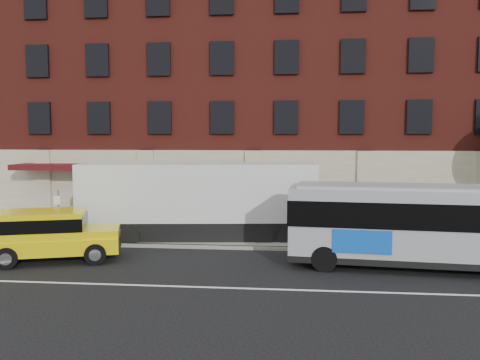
# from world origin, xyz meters

# --- Properties ---
(ground) EXTENTS (120.00, 120.00, 0.00)m
(ground) POSITION_xyz_m (0.00, 0.00, 0.00)
(ground) COLOR black
(ground) RESTS_ON ground
(sidewalk) EXTENTS (60.00, 6.00, 0.15)m
(sidewalk) POSITION_xyz_m (0.00, 9.00, 0.07)
(sidewalk) COLOR gray
(sidewalk) RESTS_ON ground
(kerb) EXTENTS (60.00, 0.25, 0.15)m
(kerb) POSITION_xyz_m (0.00, 6.00, 0.07)
(kerb) COLOR gray
(kerb) RESTS_ON ground
(lane_line) EXTENTS (60.00, 0.12, 0.01)m
(lane_line) POSITION_xyz_m (0.00, 0.50, 0.01)
(lane_line) COLOR white
(lane_line) RESTS_ON ground
(building) EXTENTS (30.00, 12.10, 15.00)m
(building) POSITION_xyz_m (-0.01, 16.92, 7.58)
(building) COLOR maroon
(building) RESTS_ON sidewalk
(sign_pole) EXTENTS (0.30, 0.20, 2.50)m
(sign_pole) POSITION_xyz_m (-8.50, 6.15, 1.45)
(sign_pole) COLOR slate
(sign_pole) RESTS_ON ground
(city_bus) EXTENTS (11.59, 3.50, 3.13)m
(city_bus) POSITION_xyz_m (7.65, 3.46, 1.72)
(city_bus) COLOR #9E9FA7
(city_bus) RESTS_ON ground
(yellow_suv) EXTENTS (5.38, 3.41, 2.00)m
(yellow_suv) POSITION_xyz_m (-7.53, 3.30, 1.15)
(yellow_suv) COLOR #FFE308
(yellow_suv) RESTS_ON ground
(shipping_container) EXTENTS (11.16, 3.42, 3.66)m
(shipping_container) POSITION_xyz_m (-2.32, 7.60, 1.81)
(shipping_container) COLOR black
(shipping_container) RESTS_ON ground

